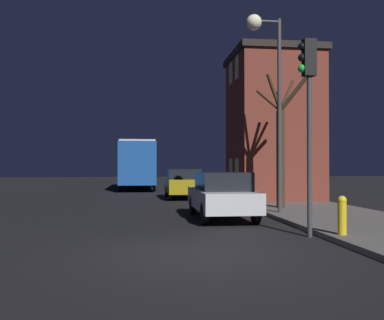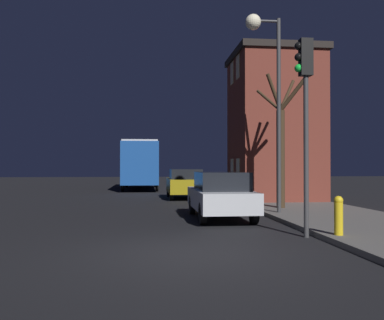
% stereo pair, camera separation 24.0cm
% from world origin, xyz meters
% --- Properties ---
extents(ground_plane, '(120.00, 120.00, 0.00)m').
position_xyz_m(ground_plane, '(0.00, 0.00, 0.00)').
color(ground_plane, black).
extents(brick_building, '(4.09, 4.32, 7.12)m').
position_xyz_m(brick_building, '(5.28, 11.67, 3.71)').
color(brick_building, brown).
rests_on(brick_building, sidewalk).
extents(streetlamp, '(1.24, 0.54, 6.83)m').
position_xyz_m(streetlamp, '(3.14, 5.80, 5.28)').
color(streetlamp, '#38383A').
rests_on(streetlamp, sidewalk).
extents(traffic_light, '(0.43, 0.24, 4.83)m').
position_xyz_m(traffic_light, '(2.91, 1.49, 3.44)').
color(traffic_light, '#38383A').
rests_on(traffic_light, ground).
extents(bare_tree, '(1.68, 2.06, 5.14)m').
position_xyz_m(bare_tree, '(4.24, 7.42, 2.64)').
color(bare_tree, '#382819').
rests_on(bare_tree, sidewalk).
extents(bus, '(2.50, 9.13, 3.47)m').
position_xyz_m(bus, '(-1.33, 23.66, 2.07)').
color(bus, '#194793').
rests_on(bus, ground).
extents(car_near_lane, '(1.73, 4.37, 1.53)m').
position_xyz_m(car_near_lane, '(1.50, 5.32, 0.80)').
color(car_near_lane, '#B7BABF').
rests_on(car_near_lane, ground).
extents(car_mid_lane, '(1.81, 3.90, 1.56)m').
position_xyz_m(car_mid_lane, '(1.14, 14.07, 0.82)').
color(car_mid_lane, olive).
rests_on(car_mid_lane, ground).
extents(fire_hydrant, '(0.21, 0.21, 0.91)m').
position_xyz_m(fire_hydrant, '(3.50, 0.95, 0.61)').
color(fire_hydrant, gold).
rests_on(fire_hydrant, sidewalk).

